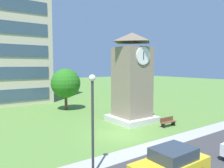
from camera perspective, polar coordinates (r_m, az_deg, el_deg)
ground_plane at (r=19.24m, az=2.49°, el=-13.05°), size 160.00×160.00×0.00m
kerb_strip at (r=16.83m, az=9.90°, el=-15.79°), size 120.00×1.60×0.01m
clock_tower at (r=23.06m, az=5.22°, el=0.34°), size 4.26×4.26×9.27m
park_bench at (r=22.29m, az=14.27°, el=-9.46°), size 1.81×0.52×0.88m
street_lamp at (r=11.76m, az=-5.06°, el=-7.48°), size 0.36×0.36×5.44m
tree_streetside at (r=29.59m, az=-11.91°, el=0.17°), size 3.87×3.87×5.49m
parked_car_yellow at (r=12.37m, az=15.06°, el=-19.45°), size 4.30×2.10×1.69m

